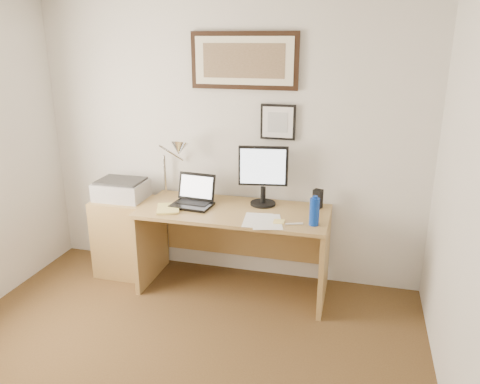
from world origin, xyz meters
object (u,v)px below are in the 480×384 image
(laptop, at_px, (194,198))
(printer, at_px, (121,189))
(book, at_px, (157,209))
(lcd_monitor, at_px, (263,173))
(desk, at_px, (236,232))
(water_bottle, at_px, (314,212))
(side_cabinet, at_px, (125,236))

(laptop, distance_m, printer, 0.72)
(book, xyz_separation_m, lcd_monitor, (0.83, 0.35, 0.28))
(book, height_order, lcd_monitor, lcd_monitor)
(desk, bearing_deg, book, -157.48)
(water_bottle, xyz_separation_m, lcd_monitor, (-0.48, 0.35, 0.18))
(side_cabinet, height_order, book, book)
(water_bottle, height_order, desk, water_bottle)
(side_cabinet, relative_size, printer, 1.66)
(side_cabinet, bearing_deg, printer, 117.28)
(side_cabinet, xyz_separation_m, printer, (-0.01, 0.03, 0.45))
(side_cabinet, distance_m, lcd_monitor, 1.46)
(side_cabinet, relative_size, book, 2.90)
(laptop, bearing_deg, lcd_monitor, 14.28)
(desk, height_order, printer, printer)
(printer, bearing_deg, side_cabinet, -62.72)
(lcd_monitor, height_order, printer, lcd_monitor)
(lcd_monitor, bearing_deg, laptop, -165.72)
(water_bottle, height_order, printer, water_bottle)
(book, relative_size, lcd_monitor, 0.48)
(water_bottle, relative_size, desk, 0.14)
(water_bottle, bearing_deg, laptop, 169.32)
(desk, relative_size, printer, 3.64)
(desk, height_order, lcd_monitor, lcd_monitor)
(book, bearing_deg, desk, 22.52)
(side_cabinet, xyz_separation_m, book, (0.45, -0.22, 0.39))
(side_cabinet, distance_m, laptop, 0.83)
(side_cabinet, bearing_deg, laptop, -1.46)
(water_bottle, xyz_separation_m, printer, (-1.78, 0.25, -0.04))
(laptop, xyz_separation_m, printer, (-0.72, 0.05, 0.01))
(desk, xyz_separation_m, lcd_monitor, (0.21, 0.09, 0.53))
(side_cabinet, xyz_separation_m, laptop, (0.70, -0.02, 0.44))
(laptop, relative_size, lcd_monitor, 0.69)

